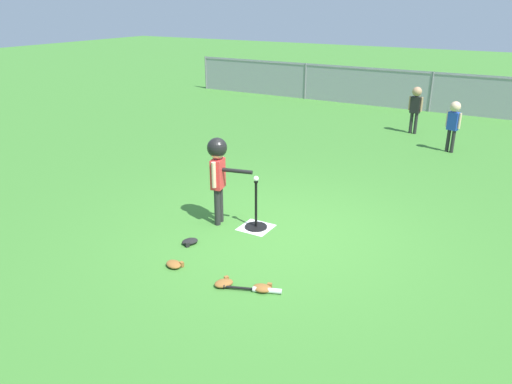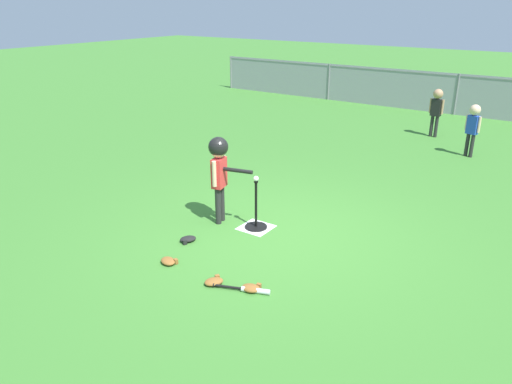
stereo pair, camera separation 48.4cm
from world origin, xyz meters
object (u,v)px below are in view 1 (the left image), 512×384
object	(u,v)px
baseball_on_tee	(256,179)
glove_tossed_aside	(190,242)
spare_bat_silver	(261,290)
glove_by_plate	(262,288)
batter_child	(218,163)
glove_near_bats	(174,264)
glove_outfield_drop	(224,283)
batting_tee	(256,220)
fielder_near_left	(416,104)
fielder_near_right	(454,120)

from	to	relation	value
baseball_on_tee	glove_tossed_aside	world-z (taller)	baseball_on_tee
spare_bat_silver	glove_tossed_aside	size ratio (longest dim) A/B	2.35
glove_tossed_aside	glove_by_plate	bearing A→B (deg)	-19.49
batter_child	spare_bat_silver	world-z (taller)	batter_child
batter_child	spare_bat_silver	size ratio (longest dim) A/B	2.02
baseball_on_tee	glove_by_plate	distance (m)	1.79
glove_near_bats	glove_tossed_aside	xyz separation A→B (m)	(-0.21, 0.58, 0.00)
baseball_on_tee	glove_outfield_drop	distance (m)	1.73
baseball_on_tee	glove_near_bats	xyz separation A→B (m)	(-0.30, -1.47, -0.71)
batting_tee	fielder_near_left	bearing A→B (deg)	84.72
fielder_near_right	glove_by_plate	size ratio (longest dim) A/B	4.37
fielder_near_left	spare_bat_silver	world-z (taller)	fielder_near_left
batter_child	spare_bat_silver	xyz separation A→B (m)	(1.43, -1.28, -0.89)
glove_by_plate	glove_tossed_aside	distance (m)	1.49
baseball_on_tee	fielder_near_right	xyz separation A→B (m)	(1.68, 5.35, -0.05)
glove_tossed_aside	glove_outfield_drop	xyz separation A→B (m)	(0.97, -0.63, 0.00)
baseball_on_tee	glove_tossed_aside	bearing A→B (deg)	-120.05
batting_tee	glove_tossed_aside	world-z (taller)	batting_tee
fielder_near_left	batter_child	bearing A→B (deg)	-99.75
fielder_near_right	glove_outfield_drop	world-z (taller)	fielder_near_right
batting_tee	glove_tossed_aside	size ratio (longest dim) A/B	2.63
batting_tee	glove_near_bats	size ratio (longest dim) A/B	2.76
batting_tee	baseball_on_tee	xyz separation A→B (m)	(-0.00, 0.00, 0.63)
fielder_near_left	glove_tossed_aside	distance (m)	7.56
batting_tee	glove_by_plate	xyz separation A→B (m)	(0.89, -1.38, -0.08)
fielder_near_right	glove_tossed_aside	distance (m)	6.64
batting_tee	fielder_near_right	distance (m)	5.64
batter_child	fielder_near_right	world-z (taller)	batter_child
fielder_near_left	fielder_near_right	world-z (taller)	fielder_near_left
spare_bat_silver	glove_tossed_aside	world-z (taller)	glove_tossed_aside
batting_tee	spare_bat_silver	distance (m)	1.67
batting_tee	batter_child	xyz separation A→B (m)	(-0.54, -0.13, 0.80)
fielder_near_left	glove_near_bats	world-z (taller)	fielder_near_left
batting_tee	fielder_near_right	world-z (taller)	fielder_near_right
batter_child	glove_outfield_drop	xyz separation A→B (m)	(1.00, -1.38, -0.88)
glove_outfield_drop	glove_near_bats	bearing A→B (deg)	176.57
batter_child	glove_tossed_aside	world-z (taller)	batter_child
baseball_on_tee	fielder_near_left	bearing A→B (deg)	84.72
batter_child	glove_outfield_drop	distance (m)	1.92
batter_child	fielder_near_right	distance (m)	5.92
batter_child	fielder_near_right	bearing A→B (deg)	67.93
spare_bat_silver	baseball_on_tee	bearing A→B (deg)	122.25
fielder_near_left	glove_by_plate	xyz separation A→B (m)	(0.29, -7.94, -0.69)
glove_by_plate	glove_outfield_drop	xyz separation A→B (m)	(-0.43, -0.13, 0.00)
baseball_on_tee	glove_by_plate	size ratio (longest dim) A/B	0.30
batter_child	glove_near_bats	xyz separation A→B (m)	(0.24, -1.34, -0.88)
batting_tee	batter_child	size ratio (longest dim) A/B	0.55
fielder_near_right	spare_bat_silver	world-z (taller)	fielder_near_right
batter_child	glove_by_plate	size ratio (longest dim) A/B	5.15
glove_by_plate	glove_near_bats	xyz separation A→B (m)	(-1.20, -0.09, 0.00)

